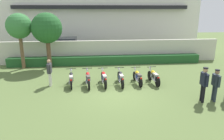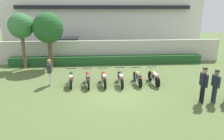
{
  "view_description": "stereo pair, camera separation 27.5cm",
  "coord_description": "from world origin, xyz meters",
  "px_view_note": "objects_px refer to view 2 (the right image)",
  "views": [
    {
      "loc": [
        -1.25,
        -10.56,
        4.42
      ],
      "look_at": [
        0.0,
        1.78,
        0.85
      ],
      "focal_mm": 33.77,
      "sensor_mm": 36.0,
      "label": 1
    },
    {
      "loc": [
        -0.98,
        -10.59,
        4.42
      ],
      "look_at": [
        0.0,
        1.78,
        0.85
      ],
      "focal_mm": 33.77,
      "sensor_mm": 36.0,
      "label": 2
    }
  ],
  "objects_px": {
    "motorcycle_in_row_5": "(154,77)",
    "tree_far_side": "(48,28)",
    "tree_near_inspector": "(21,27)",
    "motorcycle_in_row_0": "(71,78)",
    "motorcycle_in_row_1": "(88,78)",
    "officer_1": "(216,84)",
    "parked_car": "(66,48)",
    "motorcycle_in_row_3": "(121,78)",
    "motorcycle_in_row_2": "(104,78)",
    "motorcycle_in_row_4": "(138,77)",
    "inspector_person": "(50,70)",
    "officer_0": "(204,82)"
  },
  "relations": [
    {
      "from": "tree_far_side",
      "to": "motorcycle_in_row_0",
      "type": "relative_size",
      "value": 2.31
    },
    {
      "from": "motorcycle_in_row_1",
      "to": "motorcycle_in_row_3",
      "type": "height_order",
      "value": "motorcycle_in_row_1"
    },
    {
      "from": "motorcycle_in_row_3",
      "to": "motorcycle_in_row_5",
      "type": "height_order",
      "value": "motorcycle_in_row_3"
    },
    {
      "from": "parked_car",
      "to": "tree_near_inspector",
      "type": "relative_size",
      "value": 1.08
    },
    {
      "from": "motorcycle_in_row_1",
      "to": "motorcycle_in_row_2",
      "type": "distance_m",
      "value": 0.95
    },
    {
      "from": "motorcycle_in_row_5",
      "to": "tree_far_side",
      "type": "bearing_deg",
      "value": 52.4
    },
    {
      "from": "inspector_person",
      "to": "motorcycle_in_row_4",
      "type": "bearing_deg",
      "value": -1.94
    },
    {
      "from": "parked_car",
      "to": "inspector_person",
      "type": "xyz_separation_m",
      "value": [
        0.07,
        -7.74,
        0.02
      ]
    },
    {
      "from": "tree_near_inspector",
      "to": "motorcycle_in_row_1",
      "type": "height_order",
      "value": "tree_near_inspector"
    },
    {
      "from": "motorcycle_in_row_3",
      "to": "tree_near_inspector",
      "type": "bearing_deg",
      "value": 55.79
    },
    {
      "from": "motorcycle_in_row_1",
      "to": "inspector_person",
      "type": "height_order",
      "value": "inspector_person"
    },
    {
      "from": "motorcycle_in_row_3",
      "to": "motorcycle_in_row_5",
      "type": "bearing_deg",
      "value": -90.7
    },
    {
      "from": "motorcycle_in_row_3",
      "to": "inspector_person",
      "type": "relative_size",
      "value": 1.2
    },
    {
      "from": "motorcycle_in_row_1",
      "to": "officer_1",
      "type": "relative_size",
      "value": 1.2
    },
    {
      "from": "motorcycle_in_row_0",
      "to": "officer_1",
      "type": "distance_m",
      "value": 7.86
    },
    {
      "from": "motorcycle_in_row_3",
      "to": "officer_1",
      "type": "height_order",
      "value": "officer_1"
    },
    {
      "from": "parked_car",
      "to": "motorcycle_in_row_4",
      "type": "relative_size",
      "value": 2.46
    },
    {
      "from": "motorcycle_in_row_1",
      "to": "motorcycle_in_row_4",
      "type": "relative_size",
      "value": 1.07
    },
    {
      "from": "tree_far_side",
      "to": "motorcycle_in_row_1",
      "type": "xyz_separation_m",
      "value": [
        3.02,
        -4.39,
        -2.6
      ]
    },
    {
      "from": "motorcycle_in_row_1",
      "to": "parked_car",
      "type": "bearing_deg",
      "value": 11.45
    },
    {
      "from": "parked_car",
      "to": "motorcycle_in_row_3",
      "type": "bearing_deg",
      "value": -60.85
    },
    {
      "from": "motorcycle_in_row_1",
      "to": "motorcycle_in_row_4",
      "type": "height_order",
      "value": "motorcycle_in_row_1"
    },
    {
      "from": "tree_far_side",
      "to": "motorcycle_in_row_5",
      "type": "xyz_separation_m",
      "value": [
        7.05,
        -4.39,
        -2.6
      ]
    },
    {
      "from": "motorcycle_in_row_0",
      "to": "motorcycle_in_row_4",
      "type": "distance_m",
      "value": 4.03
    },
    {
      "from": "motorcycle_in_row_4",
      "to": "motorcycle_in_row_2",
      "type": "bearing_deg",
      "value": 87.46
    },
    {
      "from": "tree_far_side",
      "to": "motorcycle_in_row_0",
      "type": "height_order",
      "value": "tree_far_side"
    },
    {
      "from": "tree_near_inspector",
      "to": "officer_0",
      "type": "distance_m",
      "value": 13.1
    },
    {
      "from": "tree_near_inspector",
      "to": "motorcycle_in_row_1",
      "type": "distance_m",
      "value": 7.24
    },
    {
      "from": "parked_car",
      "to": "motorcycle_in_row_2",
      "type": "height_order",
      "value": "parked_car"
    },
    {
      "from": "officer_0",
      "to": "motorcycle_in_row_1",
      "type": "bearing_deg",
      "value": -20.63
    },
    {
      "from": "motorcycle_in_row_0",
      "to": "motorcycle_in_row_1",
      "type": "bearing_deg",
      "value": -100.38
    },
    {
      "from": "motorcycle_in_row_0",
      "to": "officer_1",
      "type": "height_order",
      "value": "officer_1"
    },
    {
      "from": "motorcycle_in_row_3",
      "to": "motorcycle_in_row_5",
      "type": "xyz_separation_m",
      "value": [
        2.06,
        0.03,
        -0.0
      ]
    },
    {
      "from": "motorcycle_in_row_2",
      "to": "motorcycle_in_row_4",
      "type": "height_order",
      "value": "motorcycle_in_row_2"
    },
    {
      "from": "parked_car",
      "to": "tree_far_side",
      "type": "bearing_deg",
      "value": -100.0
    },
    {
      "from": "parked_car",
      "to": "tree_far_side",
      "type": "xyz_separation_m",
      "value": [
        -0.7,
        -3.6,
        2.11
      ]
    },
    {
      "from": "parked_car",
      "to": "motorcycle_in_row_0",
      "type": "relative_size",
      "value": 2.48
    },
    {
      "from": "officer_0",
      "to": "inspector_person",
      "type": "bearing_deg",
      "value": -15.25
    },
    {
      "from": "motorcycle_in_row_3",
      "to": "motorcycle_in_row_5",
      "type": "distance_m",
      "value": 2.06
    },
    {
      "from": "inspector_person",
      "to": "tree_near_inspector",
      "type": "bearing_deg",
      "value": 123.48
    },
    {
      "from": "parked_car",
      "to": "inspector_person",
      "type": "height_order",
      "value": "parked_car"
    },
    {
      "from": "motorcycle_in_row_0",
      "to": "inspector_person",
      "type": "distance_m",
      "value": 1.36
    },
    {
      "from": "tree_near_inspector",
      "to": "motorcycle_in_row_0",
      "type": "bearing_deg",
      "value": -47.07
    },
    {
      "from": "tree_far_side",
      "to": "inspector_person",
      "type": "relative_size",
      "value": 2.61
    },
    {
      "from": "motorcycle_in_row_0",
      "to": "tree_far_side",
      "type": "bearing_deg",
      "value": 20.94
    },
    {
      "from": "motorcycle_in_row_0",
      "to": "motorcycle_in_row_2",
      "type": "height_order",
      "value": "motorcycle_in_row_2"
    },
    {
      "from": "tree_far_side",
      "to": "officer_1",
      "type": "height_order",
      "value": "tree_far_side"
    },
    {
      "from": "motorcycle_in_row_2",
      "to": "motorcycle_in_row_5",
      "type": "distance_m",
      "value": 3.08
    },
    {
      "from": "tree_near_inspector",
      "to": "tree_far_side",
      "type": "height_order",
      "value": "tree_far_side"
    },
    {
      "from": "tree_near_inspector",
      "to": "motorcycle_in_row_0",
      "type": "relative_size",
      "value": 2.29
    }
  ]
}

